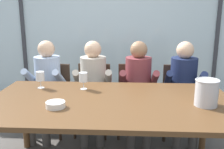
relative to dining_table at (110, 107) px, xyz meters
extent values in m
plane|color=#4C4742|center=(0.00, 1.00, -0.70)|extent=(14.00, 14.00, 0.00)
cube|color=silver|center=(0.00, 2.32, 0.60)|extent=(7.41, 0.03, 2.60)
cube|color=#38383D|center=(-1.67, 2.30, 0.60)|extent=(0.06, 0.06, 2.60)
cube|color=#38383D|center=(1.67, 2.30, 0.60)|extent=(0.06, 0.06, 2.60)
cube|color=#477A38|center=(0.00, 5.43, 0.05)|extent=(13.41, 2.40, 1.50)
cube|color=brown|center=(0.00, 0.00, 0.05)|extent=(2.21, 1.19, 0.04)
cylinder|color=brown|center=(-1.00, 0.50, -0.34)|extent=(0.07, 0.07, 0.73)
cylinder|color=brown|center=(1.00, 0.50, -0.34)|extent=(0.07, 0.07, 0.73)
cube|color=#332319|center=(-0.83, 0.89, -0.26)|extent=(0.48, 0.48, 0.03)
cube|color=#332319|center=(-0.80, 1.09, -0.04)|extent=(0.42, 0.08, 0.42)
cylinder|color=#332319|center=(-1.03, 0.72, -0.49)|extent=(0.04, 0.04, 0.43)
cylinder|color=#332319|center=(-0.66, 0.68, -0.49)|extent=(0.04, 0.04, 0.43)
cylinder|color=#332319|center=(-0.99, 1.10, -0.49)|extent=(0.04, 0.04, 0.43)
cylinder|color=#332319|center=(-0.62, 1.06, -0.49)|extent=(0.04, 0.04, 0.43)
cube|color=#332319|center=(-0.29, 0.91, -0.26)|extent=(0.46, 0.46, 0.03)
cube|color=#332319|center=(-0.28, 1.11, -0.04)|extent=(0.42, 0.06, 0.42)
cylinder|color=#332319|center=(-0.48, 0.73, -0.49)|extent=(0.04, 0.04, 0.43)
cylinder|color=#332319|center=(-0.11, 0.71, -0.49)|extent=(0.04, 0.04, 0.43)
cylinder|color=#332319|center=(-0.47, 1.11, -0.49)|extent=(0.04, 0.04, 0.43)
cylinder|color=#332319|center=(-0.09, 1.09, -0.49)|extent=(0.04, 0.04, 0.43)
cube|color=#332319|center=(0.25, 0.92, -0.26)|extent=(0.45, 0.45, 0.03)
cube|color=#332319|center=(0.25, 1.12, -0.04)|extent=(0.42, 0.04, 0.42)
cylinder|color=#332319|center=(0.06, 0.73, -0.49)|extent=(0.04, 0.04, 0.43)
cylinder|color=#332319|center=(0.44, 0.73, -0.49)|extent=(0.04, 0.04, 0.43)
cylinder|color=#332319|center=(0.06, 1.11, -0.49)|extent=(0.04, 0.04, 0.43)
cylinder|color=#332319|center=(0.44, 1.11, -0.49)|extent=(0.04, 0.04, 0.43)
cube|color=#332319|center=(0.82, 0.89, -0.26)|extent=(0.47, 0.47, 0.03)
cube|color=#332319|center=(0.83, 1.09, -0.04)|extent=(0.42, 0.07, 0.42)
cylinder|color=#332319|center=(0.61, 0.72, -0.49)|extent=(0.04, 0.04, 0.43)
cylinder|color=#332319|center=(0.99, 0.69, -0.49)|extent=(0.04, 0.04, 0.43)
cylinder|color=#332319|center=(0.64, 1.10, -0.49)|extent=(0.04, 0.04, 0.43)
cylinder|color=#332319|center=(1.02, 1.07, -0.49)|extent=(0.04, 0.04, 0.43)
cylinder|color=#9EB2D1|center=(-0.85, 0.95, 0.03)|extent=(0.34, 0.34, 0.52)
sphere|color=#DBAD89|center=(-0.85, 0.95, 0.38)|extent=(0.21, 0.21, 0.21)
cube|color=#47423D|center=(-0.95, 0.75, -0.23)|extent=(0.16, 0.41, 0.13)
cube|color=#47423D|center=(-0.77, 0.74, -0.23)|extent=(0.16, 0.41, 0.13)
cylinder|color=#47423D|center=(-0.96, 0.55, -0.48)|extent=(0.10, 0.10, 0.45)
cylinder|color=#47423D|center=(-0.78, 0.54, -0.48)|extent=(0.10, 0.10, 0.45)
cylinder|color=#9EB2D1|center=(-1.05, 0.84, 0.05)|extent=(0.10, 0.33, 0.26)
cylinder|color=#9EB2D1|center=(-0.67, 0.81, 0.05)|extent=(0.10, 0.33, 0.26)
cylinder|color=#B7AD9E|center=(-0.27, 0.95, 0.03)|extent=(0.34, 0.34, 0.52)
sphere|color=#DBAD89|center=(-0.27, 0.95, 0.38)|extent=(0.21, 0.21, 0.21)
cube|color=#47423D|center=(-0.34, 0.74, -0.23)|extent=(0.16, 0.41, 0.13)
cube|color=#47423D|center=(-0.16, 0.75, -0.23)|extent=(0.16, 0.41, 0.13)
cylinder|color=#47423D|center=(-0.33, 0.54, -0.48)|extent=(0.10, 0.10, 0.45)
cylinder|color=#47423D|center=(-0.15, 0.55, -0.48)|extent=(0.10, 0.10, 0.45)
cylinder|color=#B7AD9E|center=(-0.45, 0.81, 0.05)|extent=(0.10, 0.33, 0.26)
cylinder|color=#B7AD9E|center=(-0.07, 0.84, 0.05)|extent=(0.10, 0.33, 0.26)
cylinder|color=brown|center=(0.29, 0.95, 0.03)|extent=(0.32, 0.32, 0.52)
sphere|color=#936B4C|center=(0.29, 0.95, 0.38)|extent=(0.21, 0.21, 0.21)
cube|color=#47423D|center=(0.21, 0.74, -0.23)|extent=(0.14, 0.40, 0.13)
cube|color=#47423D|center=(0.39, 0.75, -0.23)|extent=(0.14, 0.40, 0.13)
cylinder|color=#47423D|center=(0.21, 0.54, -0.48)|extent=(0.10, 0.10, 0.45)
cylinder|color=#47423D|center=(0.39, 0.55, -0.48)|extent=(0.10, 0.10, 0.45)
cylinder|color=brown|center=(0.10, 0.82, 0.05)|extent=(0.08, 0.33, 0.26)
cylinder|color=brown|center=(0.48, 0.83, 0.05)|extent=(0.08, 0.33, 0.26)
cylinder|color=#192347|center=(0.85, 0.95, 0.03)|extent=(0.34, 0.34, 0.52)
sphere|color=#DBAD89|center=(0.85, 0.95, 0.38)|extent=(0.21, 0.21, 0.21)
cube|color=#47423D|center=(0.74, 0.75, -0.23)|extent=(0.16, 0.41, 0.13)
cube|color=#47423D|center=(0.92, 0.74, -0.23)|extent=(0.16, 0.41, 0.13)
cylinder|color=#47423D|center=(0.73, 0.55, -0.48)|extent=(0.10, 0.10, 0.45)
cylinder|color=#47423D|center=(0.91, 0.54, -0.48)|extent=(0.10, 0.10, 0.45)
cylinder|color=#192347|center=(0.65, 0.84, 0.05)|extent=(0.10, 0.33, 0.26)
cylinder|color=#192347|center=(1.03, 0.81, 0.05)|extent=(0.10, 0.33, 0.26)
cylinder|color=#B7B7BC|center=(0.82, -0.09, 0.18)|extent=(0.19, 0.19, 0.22)
torus|color=silver|center=(0.82, -0.09, 0.29)|extent=(0.20, 0.20, 0.01)
cylinder|color=silver|center=(-0.44, -0.21, 0.09)|extent=(0.16, 0.16, 0.05)
cylinder|color=silver|center=(-0.74, 0.34, 0.07)|extent=(0.07, 0.07, 0.00)
cylinder|color=silver|center=(-0.74, 0.34, 0.11)|extent=(0.01, 0.01, 0.07)
cylinder|color=silver|center=(-0.74, 0.34, 0.19)|extent=(0.08, 0.08, 0.09)
cylinder|color=#560C1E|center=(-0.74, 0.34, 0.17)|extent=(0.07, 0.07, 0.04)
cylinder|color=silver|center=(-0.29, 0.32, 0.07)|extent=(0.07, 0.07, 0.00)
cylinder|color=silver|center=(-0.29, 0.32, 0.11)|extent=(0.01, 0.01, 0.07)
cylinder|color=silver|center=(-0.29, 0.32, 0.19)|extent=(0.08, 0.08, 0.09)
cylinder|color=maroon|center=(-0.29, 0.32, 0.17)|extent=(0.07, 0.07, 0.04)
camera|label=1|loc=(0.14, -2.19, 0.84)|focal=41.58mm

